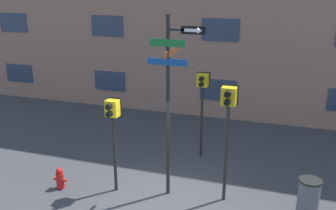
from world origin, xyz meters
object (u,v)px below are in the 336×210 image
at_px(fire_hydrant, 60,178).
at_px(trash_bin, 308,200).
at_px(street_sign_pole, 171,92).
at_px(pedestrian_signal_right, 228,111).
at_px(pedestrian_signal_across, 202,92).
at_px(pedestrian_signal_left, 113,120).

distance_m(fire_hydrant, trash_bin, 6.22).
bearing_deg(fire_hydrant, street_sign_pole, 12.92).
bearing_deg(pedestrian_signal_right, pedestrian_signal_across, 116.66).
bearing_deg(street_sign_pole, pedestrian_signal_across, 85.27).
relative_size(pedestrian_signal_left, fire_hydrant, 4.25).
distance_m(street_sign_pole, pedestrian_signal_left, 1.63).
bearing_deg(trash_bin, pedestrian_signal_across, 140.42).
bearing_deg(trash_bin, pedestrian_signal_right, 172.25).
height_order(pedestrian_signal_across, fire_hydrant, pedestrian_signal_across).
bearing_deg(pedestrian_signal_across, street_sign_pole, -94.73).
bearing_deg(pedestrian_signal_left, street_sign_pole, 11.05).
distance_m(pedestrian_signal_left, fire_hydrant, 2.26).
bearing_deg(fire_hydrant, trash_bin, 5.11).
xyz_separation_m(pedestrian_signal_across, trash_bin, (3.12, -2.58, -1.60)).
distance_m(pedestrian_signal_right, fire_hydrant, 4.78).
bearing_deg(street_sign_pole, pedestrian_signal_right, 6.76).
height_order(fire_hydrant, trash_bin, trash_bin).
xyz_separation_m(street_sign_pole, pedestrian_signal_right, (1.36, 0.16, -0.38)).
distance_m(street_sign_pole, fire_hydrant, 3.83).
bearing_deg(pedestrian_signal_right, pedestrian_signal_left, -171.04).
height_order(pedestrian_signal_across, trash_bin, pedestrian_signal_across).
relative_size(pedestrian_signal_left, pedestrian_signal_right, 0.85).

